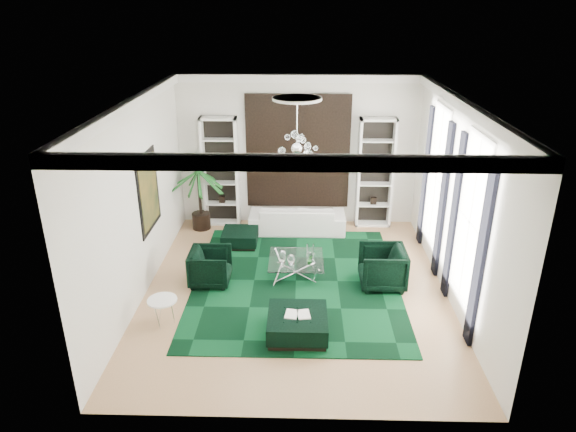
{
  "coord_description": "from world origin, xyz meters",
  "views": [
    {
      "loc": [
        0.09,
        -9.02,
        5.39
      ],
      "look_at": [
        -0.17,
        0.5,
        1.39
      ],
      "focal_mm": 32.0,
      "sensor_mm": 36.0,
      "label": 1
    }
  ],
  "objects_px": {
    "ottoman_front": "(297,325)",
    "palm": "(199,182)",
    "coffee_table": "(296,267)",
    "side_table": "(164,312)",
    "sofa": "(297,218)",
    "armchair_left": "(210,267)",
    "armchair_right": "(382,267)",
    "ottoman_side": "(240,238)"
  },
  "relations": [
    {
      "from": "armchair_right",
      "to": "palm",
      "type": "bearing_deg",
      "value": -123.22
    },
    {
      "from": "palm",
      "to": "ottoman_front",
      "type": "bearing_deg",
      "value": -60.95
    },
    {
      "from": "ottoman_side",
      "to": "ottoman_front",
      "type": "xyz_separation_m",
      "value": [
        1.4,
        -3.55,
        0.02
      ]
    },
    {
      "from": "armchair_left",
      "to": "armchair_right",
      "type": "distance_m",
      "value": 3.5
    },
    {
      "from": "armchair_left",
      "to": "palm",
      "type": "relative_size",
      "value": 0.33
    },
    {
      "from": "coffee_table",
      "to": "side_table",
      "type": "height_order",
      "value": "side_table"
    },
    {
      "from": "coffee_table",
      "to": "palm",
      "type": "height_order",
      "value": "palm"
    },
    {
      "from": "armchair_left",
      "to": "coffee_table",
      "type": "xyz_separation_m",
      "value": [
        1.75,
        0.35,
        -0.18
      ]
    },
    {
      "from": "armchair_right",
      "to": "palm",
      "type": "relative_size",
      "value": 0.37
    },
    {
      "from": "side_table",
      "to": "coffee_table",
      "type": "bearing_deg",
      "value": 38.21
    },
    {
      "from": "ottoman_front",
      "to": "palm",
      "type": "xyz_separation_m",
      "value": [
        -2.5,
        4.5,
        1.05
      ]
    },
    {
      "from": "ottoman_side",
      "to": "ottoman_front",
      "type": "height_order",
      "value": "ottoman_front"
    },
    {
      "from": "sofa",
      "to": "armchair_right",
      "type": "xyz_separation_m",
      "value": [
        1.75,
        -2.65,
        0.07
      ]
    },
    {
      "from": "sofa",
      "to": "coffee_table",
      "type": "xyz_separation_m",
      "value": [
        0.0,
        -2.3,
        -0.15
      ]
    },
    {
      "from": "palm",
      "to": "coffee_table",
      "type": "bearing_deg",
      "value": -44.41
    },
    {
      "from": "ottoman_side",
      "to": "ottoman_front",
      "type": "bearing_deg",
      "value": -68.48
    },
    {
      "from": "ottoman_front",
      "to": "armchair_left",
      "type": "bearing_deg",
      "value": 135.81
    },
    {
      "from": "armchair_right",
      "to": "ottoman_front",
      "type": "bearing_deg",
      "value": -44.17
    },
    {
      "from": "coffee_table",
      "to": "ottoman_front",
      "type": "distance_m",
      "value": 2.1
    },
    {
      "from": "sofa",
      "to": "ottoman_front",
      "type": "bearing_deg",
      "value": 90.65
    },
    {
      "from": "ottoman_side",
      "to": "sofa",
      "type": "bearing_deg",
      "value": 32.2
    },
    {
      "from": "armchair_left",
      "to": "side_table",
      "type": "height_order",
      "value": "armchair_left"
    },
    {
      "from": "side_table",
      "to": "palm",
      "type": "distance_m",
      "value": 4.37
    },
    {
      "from": "ottoman_front",
      "to": "palm",
      "type": "distance_m",
      "value": 5.25
    },
    {
      "from": "armchair_right",
      "to": "side_table",
      "type": "xyz_separation_m",
      "value": [
        -4.1,
        -1.5,
        -0.16
      ]
    },
    {
      "from": "coffee_table",
      "to": "armchair_right",
      "type": "bearing_deg",
      "value": -11.31
    },
    {
      "from": "ottoman_front",
      "to": "armchair_right",
      "type": "bearing_deg",
      "value": 45.83
    },
    {
      "from": "coffee_table",
      "to": "side_table",
      "type": "xyz_separation_m",
      "value": [
        -2.35,
        -1.85,
        0.06
      ]
    },
    {
      "from": "armchair_left",
      "to": "sofa",
      "type": "bearing_deg",
      "value": -33.44
    },
    {
      "from": "armchair_left",
      "to": "ottoman_front",
      "type": "bearing_deg",
      "value": -134.19
    },
    {
      "from": "ottoman_front",
      "to": "ottoman_side",
      "type": "bearing_deg",
      "value": 111.52
    },
    {
      "from": "coffee_table",
      "to": "ottoman_side",
      "type": "height_order",
      "value": "coffee_table"
    },
    {
      "from": "sofa",
      "to": "ottoman_side",
      "type": "bearing_deg",
      "value": 32.2
    },
    {
      "from": "ottoman_side",
      "to": "armchair_left",
      "type": "bearing_deg",
      "value": -102.53
    },
    {
      "from": "armchair_left",
      "to": "ottoman_front",
      "type": "height_order",
      "value": "armchair_left"
    },
    {
      "from": "coffee_table",
      "to": "ottoman_side",
      "type": "relative_size",
      "value": 1.38
    },
    {
      "from": "sofa",
      "to": "ottoman_side",
      "type": "height_order",
      "value": "sofa"
    },
    {
      "from": "ottoman_side",
      "to": "side_table",
      "type": "xyz_separation_m",
      "value": [
        -1.0,
        -3.3,
        0.07
      ]
    },
    {
      "from": "ottoman_side",
      "to": "side_table",
      "type": "height_order",
      "value": "side_table"
    },
    {
      "from": "armchair_left",
      "to": "palm",
      "type": "xyz_separation_m",
      "value": [
        -0.7,
        2.75,
        0.88
      ]
    },
    {
      "from": "side_table",
      "to": "palm",
      "type": "bearing_deg",
      "value": 91.35
    },
    {
      "from": "sofa",
      "to": "palm",
      "type": "height_order",
      "value": "palm"
    }
  ]
}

